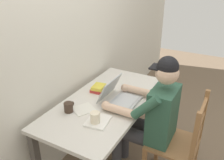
{
  "coord_description": "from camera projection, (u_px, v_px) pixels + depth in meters",
  "views": [
    {
      "loc": [
        -1.7,
        -0.98,
        1.87
      ],
      "look_at": [
        0.01,
        -0.05,
        0.94
      ],
      "focal_mm": 38.11,
      "sensor_mm": 36.0,
      "label": 1
    }
  ],
  "objects": [
    {
      "name": "paper_pile_near_laptop",
      "position": [
        84.0,
        109.0,
        2.11
      ],
      "size": [
        0.24,
        0.23,
        0.01
      ],
      "primitive_type": "cube",
      "rotation": [
        0.0,
        0.0,
        -0.5
      ],
      "color": "silver",
      "rests_on": "desk"
    },
    {
      "name": "coffee_mug_dark",
      "position": [
        69.0,
        107.0,
        2.07
      ],
      "size": [
        0.12,
        0.08,
        0.09
      ],
      "color": "#38281E",
      "rests_on": "desk"
    },
    {
      "name": "book_stack_main",
      "position": [
        98.0,
        88.0,
        2.42
      ],
      "size": [
        0.16,
        0.13,
        0.06
      ],
      "color": "#BC332D",
      "rests_on": "desk"
    },
    {
      "name": "computer_mouse",
      "position": [
        136.0,
        88.0,
        2.45
      ],
      "size": [
        0.06,
        0.1,
        0.03
      ],
      "primitive_type": "ellipsoid",
      "color": "#ADAFB2",
      "rests_on": "desk"
    },
    {
      "name": "seated_person",
      "position": [
        151.0,
        114.0,
        2.12
      ],
      "size": [
        0.5,
        0.6,
        1.25
      ],
      "color": "#2D5642",
      "rests_on": "ground"
    },
    {
      "name": "back_wall",
      "position": [
        65.0,
        35.0,
        2.21
      ],
      "size": [
        6.0,
        0.04,
        2.6
      ],
      "color": "silver",
      "rests_on": "ground"
    },
    {
      "name": "coffee_mug_white",
      "position": [
        95.0,
        118.0,
        1.91
      ],
      "size": [
        0.12,
        0.08,
        0.1
      ],
      "color": "beige",
      "rests_on": "desk"
    },
    {
      "name": "paper_pile_back_corner",
      "position": [
        98.0,
        121.0,
        1.95
      ],
      "size": [
        0.23,
        0.21,
        0.01
      ],
      "primitive_type": "cube",
      "rotation": [
        0.0,
        0.0,
        0.15
      ],
      "color": "white",
      "rests_on": "desk"
    },
    {
      "name": "wooden_chair",
      "position": [
        179.0,
        144.0,
        2.09
      ],
      "size": [
        0.42,
        0.42,
        0.94
      ],
      "color": "olive",
      "rests_on": "ground"
    },
    {
      "name": "laptop",
      "position": [
        119.0,
        96.0,
        2.23
      ],
      "size": [
        0.33,
        0.33,
        0.22
      ],
      "color": "#ADAFB2",
      "rests_on": "desk"
    },
    {
      "name": "ground_plane",
      "position": [
        108.0,
        158.0,
        2.58
      ],
      "size": [
        8.0,
        8.0,
        0.0
      ],
      "primitive_type": "plane",
      "color": "brown"
    },
    {
      "name": "desk",
      "position": [
        107.0,
        109.0,
        2.31
      ],
      "size": [
        1.44,
        0.72,
        0.72
      ],
      "color": "beige",
      "rests_on": "ground"
    }
  ]
}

